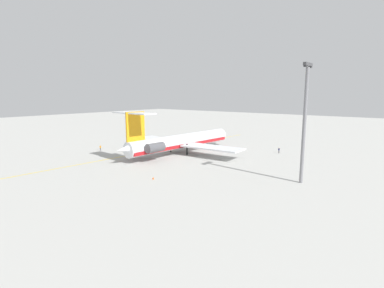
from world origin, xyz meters
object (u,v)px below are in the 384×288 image
Objects in this scene: light_mast at (305,119)px; ground_crew_near_tail at (100,147)px; ground_crew_near_nose at (279,150)px; safety_cone_nose at (153,178)px; main_jetliner at (179,142)px.

ground_crew_near_tail is at bearing -86.37° from light_mast.
safety_cone_nose is (43.46, -9.86, -0.86)m from ground_crew_near_nose.
main_jetliner is at bearing 85.99° from ground_crew_near_nose.
ground_crew_near_tail is 0.07× the size of light_mast.
main_jetliner reaches higher than ground_crew_near_nose.
main_jetliner is 28.53m from safety_cone_nose.
safety_cone_nose is 0.02× the size of light_mast.
ground_crew_near_nose is 55.60m from ground_crew_near_tail.
ground_crew_near_tail is at bearing 121.08° from main_jetliner.
ground_crew_near_nose reaches higher than safety_cone_nose.
light_mast is (26.73, 15.54, 11.91)m from ground_crew_near_nose.
ground_crew_near_nose is at bearing -149.83° from light_mast.
light_mast reaches higher than ground_crew_near_tail.
ground_crew_near_nose is 3.25× the size of safety_cone_nose.
light_mast reaches higher than safety_cone_nose.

